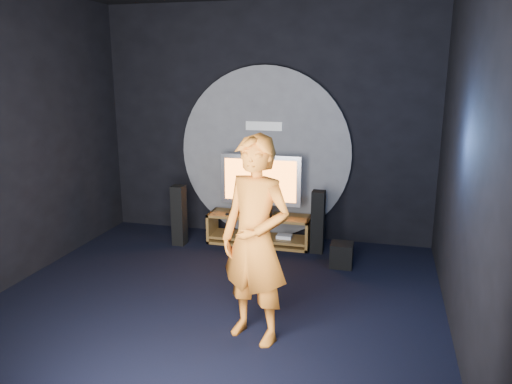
% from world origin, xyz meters
% --- Properties ---
extents(floor, '(5.00, 5.00, 0.00)m').
position_xyz_m(floor, '(0.00, 0.00, 0.00)').
color(floor, black).
rests_on(floor, ground).
extents(back_wall, '(5.00, 0.04, 3.50)m').
position_xyz_m(back_wall, '(0.00, 2.50, 1.75)').
color(back_wall, black).
rests_on(back_wall, ground).
extents(front_wall, '(5.00, 0.04, 3.50)m').
position_xyz_m(front_wall, '(0.00, -2.50, 1.75)').
color(front_wall, black).
rests_on(front_wall, ground).
extents(left_wall, '(0.04, 5.00, 3.50)m').
position_xyz_m(left_wall, '(-2.50, 0.00, 1.75)').
color(left_wall, black).
rests_on(left_wall, ground).
extents(right_wall, '(0.04, 5.00, 3.50)m').
position_xyz_m(right_wall, '(2.50, 0.00, 1.75)').
color(right_wall, black).
rests_on(right_wall, ground).
extents(wall_disc_panel, '(2.60, 0.11, 2.60)m').
position_xyz_m(wall_disc_panel, '(0.00, 2.44, 1.30)').
color(wall_disc_panel, '#515156').
rests_on(wall_disc_panel, ground).
extents(media_console, '(1.52, 0.45, 0.45)m').
position_xyz_m(media_console, '(0.03, 2.05, 0.19)').
color(media_console, brown).
rests_on(media_console, ground).
extents(tv, '(1.20, 0.22, 0.88)m').
position_xyz_m(tv, '(0.02, 2.12, 0.93)').
color(tv, '#B6B6BE').
rests_on(tv, media_console).
extents(center_speaker, '(0.40, 0.15, 0.15)m').
position_xyz_m(center_speaker, '(0.02, 1.93, 0.53)').
color(center_speaker, black).
rests_on(center_speaker, media_console).
extents(remote, '(0.18, 0.05, 0.02)m').
position_xyz_m(remote, '(-0.37, 1.93, 0.46)').
color(remote, black).
rests_on(remote, media_console).
extents(tower_speaker_left, '(0.18, 0.20, 0.89)m').
position_xyz_m(tower_speaker_left, '(-1.12, 1.73, 0.45)').
color(tower_speaker_left, black).
rests_on(tower_speaker_left, ground).
extents(tower_speaker_right, '(0.18, 0.20, 0.89)m').
position_xyz_m(tower_speaker_right, '(0.90, 1.93, 0.45)').
color(tower_speaker_right, black).
rests_on(tower_speaker_right, ground).
extents(subwoofer, '(0.29, 0.29, 0.32)m').
position_xyz_m(subwoofer, '(1.29, 1.47, 0.16)').
color(subwoofer, black).
rests_on(subwoofer, ground).
extents(player, '(0.84, 0.69, 1.99)m').
position_xyz_m(player, '(0.64, -0.54, 0.99)').
color(player, '#C6661B').
rests_on(player, ground).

